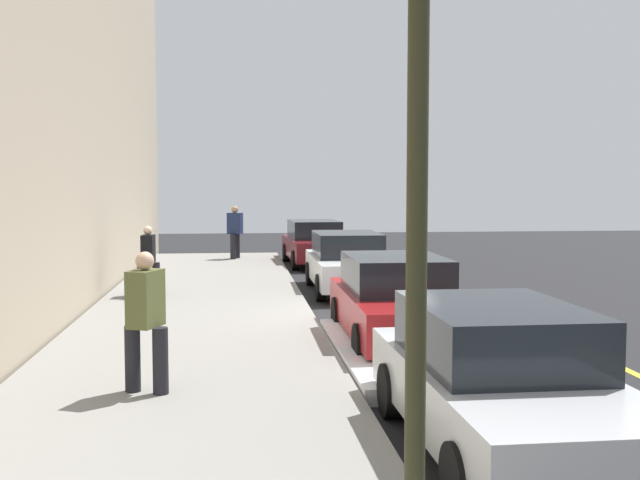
% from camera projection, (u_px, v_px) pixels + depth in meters
% --- Properties ---
extents(ground_plane, '(56.00, 56.00, 0.00)m').
position_uv_depth(ground_plane, '(364.00, 322.00, 15.25)').
color(ground_plane, black).
extents(sidewalk, '(28.00, 4.60, 0.15)m').
position_uv_depth(sidewalk, '(198.00, 321.00, 14.88)').
color(sidewalk, gray).
rests_on(sidewalk, ground).
extents(lane_stripe_centre, '(28.00, 0.14, 0.01)m').
position_uv_depth(lane_stripe_centre, '(518.00, 318.00, 15.59)').
color(lane_stripe_centre, gold).
rests_on(lane_stripe_centre, ground).
extents(snow_bank_curb, '(4.98, 0.56, 0.22)m').
position_uv_depth(snow_bank_curb, '(356.00, 354.00, 11.86)').
color(snow_bank_curb, white).
rests_on(snow_bank_curb, ground).
extents(parked_car_maroon, '(4.61, 2.03, 1.51)m').
position_uv_depth(parked_car_maroon, '(315.00, 243.00, 25.89)').
color(parked_car_maroon, black).
rests_on(parked_car_maroon, ground).
extents(parked_car_white, '(4.59, 1.94, 1.51)m').
position_uv_depth(parked_car_white, '(348.00, 262.00, 19.39)').
color(parked_car_white, black).
rests_on(parked_car_white, ground).
extents(parked_car_red, '(4.39, 1.92, 1.51)m').
position_uv_depth(parked_car_red, '(397.00, 301.00, 13.01)').
color(parked_car_red, black).
rests_on(parked_car_red, ground).
extents(parked_car_silver, '(4.46, 1.93, 1.51)m').
position_uv_depth(parked_car_silver, '(500.00, 380.00, 7.73)').
color(parked_car_silver, black).
rests_on(parked_car_silver, ground).
extents(pedestrian_black_coat, '(0.46, 0.54, 1.62)m').
position_uv_depth(pedestrian_black_coat, '(148.00, 258.00, 17.84)').
color(pedestrian_black_coat, black).
rests_on(pedestrian_black_coat, sidewalk).
extents(pedestrian_navy_coat, '(0.59, 0.57, 1.84)m').
position_uv_depth(pedestrian_navy_coat, '(235.00, 231.00, 26.57)').
color(pedestrian_navy_coat, black).
rests_on(pedestrian_navy_coat, sidewalk).
extents(pedestrian_olive_coat, '(0.56, 0.55, 1.77)m').
position_uv_depth(pedestrian_olive_coat, '(146.00, 318.00, 9.43)').
color(pedestrian_olive_coat, black).
rests_on(pedestrian_olive_coat, sidewalk).
extents(traffic_light_pole, '(0.35, 0.26, 4.50)m').
position_uv_depth(traffic_light_pole, '(418.00, 105.00, 4.19)').
color(traffic_light_pole, '#2D2D19').
rests_on(traffic_light_pole, sidewalk).
extents(rolling_suitcase, '(0.34, 0.22, 0.87)m').
position_uv_depth(rolling_suitcase, '(138.00, 287.00, 17.40)').
color(rolling_suitcase, '#471E19').
rests_on(rolling_suitcase, sidewalk).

